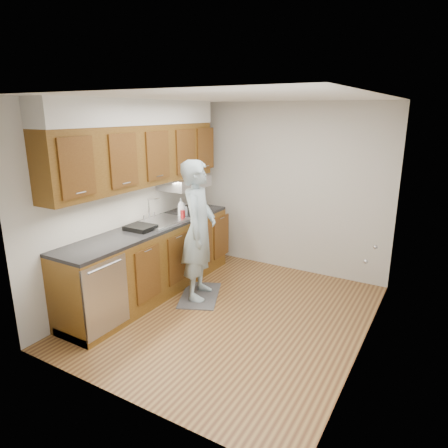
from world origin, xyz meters
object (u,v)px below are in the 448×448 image
soap_bottle_a (181,207)px  soda_can (183,215)px  person (199,221)px  soap_bottle_b (184,209)px  dish_rack (140,227)px

soap_bottle_a → soda_can: soap_bottle_a is taller
person → soap_bottle_a: size_ratio=7.65×
soap_bottle_b → soda_can: bearing=-60.5°
soda_can → soap_bottle_b: bearing=119.5°
person → soda_can: person is taller
dish_rack → soda_can: bearing=76.6°
soap_bottle_b → soap_bottle_a: bearing=-87.9°
person → soap_bottle_a: 0.63m
person → soap_bottle_a: bearing=37.9°
soap_bottle_a → person: bearing=-33.7°
soap_bottle_b → soda_can: 0.19m
soap_bottle_b → soda_can: size_ratio=1.47×
soda_can → person: bearing=-30.9°
person → dish_rack: size_ratio=5.93×
soda_can → soap_bottle_a: bearing=135.2°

